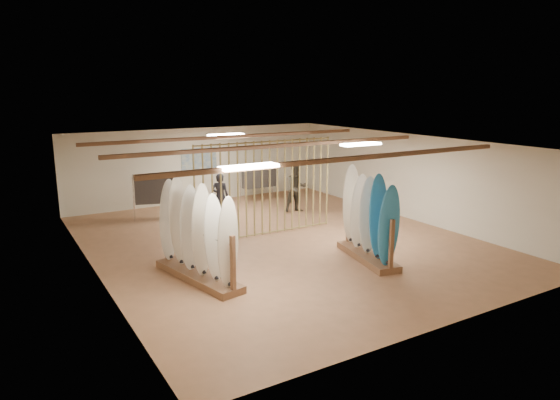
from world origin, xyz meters
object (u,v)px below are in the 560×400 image
rack_right (368,231)px  shopper_b (296,185)px  clothing_rack_b (259,176)px  rack_left (197,247)px  shopper_a (220,194)px  clothing_rack_a (155,190)px

rack_right → shopper_b: 5.27m
clothing_rack_b → shopper_b: bearing=-81.3°
rack_left → shopper_b: bearing=26.5°
clothing_rack_b → shopper_a: bearing=-143.7°
rack_right → shopper_b: rack_right is taller
clothing_rack_b → shopper_b: size_ratio=0.78×
clothing_rack_a → shopper_a: 2.14m
rack_left → shopper_b: rack_left is taller
shopper_a → clothing_rack_a: bearing=5.5°
clothing_rack_a → clothing_rack_b: (4.20, 0.60, 0.01)m
clothing_rack_a → clothing_rack_b: bearing=25.4°
rack_right → shopper_a: size_ratio=1.35×
clothing_rack_a → clothing_rack_b: size_ratio=0.99×
clothing_rack_a → shopper_a: shopper_a is taller
rack_left → clothing_rack_a: bearing=70.1°
clothing_rack_b → shopper_a: (-2.41, -1.77, -0.10)m
rack_left → shopper_b: 6.82m
shopper_b → rack_right: bearing=-93.0°
clothing_rack_a → shopper_b: 4.78m
clothing_rack_b → rack_right: bearing=-96.5°
clothing_rack_a → rack_right: bearing=-45.8°
clothing_rack_a → clothing_rack_b: 4.24m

